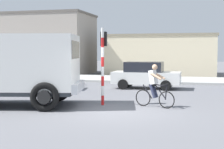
{
  "coord_description": "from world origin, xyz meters",
  "views": [
    {
      "loc": [
        2.9,
        -11.94,
        2.26
      ],
      "look_at": [
        -0.87,
        2.5,
        1.2
      ],
      "focal_mm": 53.79,
      "sensor_mm": 36.0,
      "label": 1
    }
  ],
  "objects_px": {
    "truck_foreground": "(13,65)",
    "car_far_side": "(146,75)",
    "car_red_near": "(38,75)",
    "pedestrian_near_kerb": "(66,72)",
    "cyclist": "(154,86)",
    "traffic_light_pole": "(103,55)"
  },
  "relations": [
    {
      "from": "pedestrian_near_kerb",
      "to": "car_red_near",
      "type": "bearing_deg",
      "value": -106.06
    },
    {
      "from": "car_far_side",
      "to": "traffic_light_pole",
      "type": "bearing_deg",
      "value": -97.05
    },
    {
      "from": "car_red_near",
      "to": "pedestrian_near_kerb",
      "type": "xyz_separation_m",
      "value": [
        0.73,
        2.52,
        0.03
      ]
    },
    {
      "from": "truck_foreground",
      "to": "cyclist",
      "type": "height_order",
      "value": "truck_foreground"
    },
    {
      "from": "truck_foreground",
      "to": "car_far_side",
      "type": "height_order",
      "value": "truck_foreground"
    },
    {
      "from": "car_far_side",
      "to": "truck_foreground",
      "type": "bearing_deg",
      "value": -119.23
    },
    {
      "from": "car_red_near",
      "to": "pedestrian_near_kerb",
      "type": "height_order",
      "value": "pedestrian_near_kerb"
    },
    {
      "from": "truck_foreground",
      "to": "car_far_side",
      "type": "relative_size",
      "value": 1.45
    },
    {
      "from": "car_red_near",
      "to": "car_far_side",
      "type": "height_order",
      "value": "same"
    },
    {
      "from": "cyclist",
      "to": "car_red_near",
      "type": "bearing_deg",
      "value": 148.39
    },
    {
      "from": "truck_foreground",
      "to": "pedestrian_near_kerb",
      "type": "height_order",
      "value": "truck_foreground"
    },
    {
      "from": "cyclist",
      "to": "car_far_side",
      "type": "xyz_separation_m",
      "value": [
        -1.37,
        6.51,
        -0.05
      ]
    },
    {
      "from": "traffic_light_pole",
      "to": "truck_foreground",
      "type": "bearing_deg",
      "value": -160.84
    },
    {
      "from": "traffic_light_pole",
      "to": "car_far_side",
      "type": "distance_m",
      "value": 6.59
    },
    {
      "from": "cyclist",
      "to": "traffic_light_pole",
      "type": "xyz_separation_m",
      "value": [
        -2.16,
        0.1,
        1.2
      ]
    },
    {
      "from": "cyclist",
      "to": "car_red_near",
      "type": "xyz_separation_m",
      "value": [
        -7.47,
        4.6,
        -0.05
      ]
    },
    {
      "from": "truck_foreground",
      "to": "car_far_side",
      "type": "xyz_separation_m",
      "value": [
        4.27,
        7.62,
        -0.85
      ]
    },
    {
      "from": "car_red_near",
      "to": "pedestrian_near_kerb",
      "type": "bearing_deg",
      "value": 73.94
    },
    {
      "from": "truck_foreground",
      "to": "car_red_near",
      "type": "height_order",
      "value": "truck_foreground"
    },
    {
      "from": "cyclist",
      "to": "car_far_side",
      "type": "height_order",
      "value": "cyclist"
    },
    {
      "from": "traffic_light_pole",
      "to": "pedestrian_near_kerb",
      "type": "height_order",
      "value": "traffic_light_pole"
    },
    {
      "from": "cyclist",
      "to": "traffic_light_pole",
      "type": "relative_size",
      "value": 0.54
    }
  ]
}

